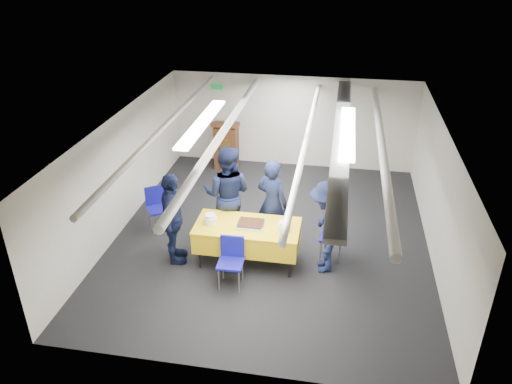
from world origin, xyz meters
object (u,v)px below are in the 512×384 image
sheet_cake (251,224)px  sailor_d (326,227)px  chair_right (336,233)px  podium (226,144)px  sailor_a (272,203)px  chair_near (231,256)px  sailor_b (227,194)px  sailor_c (173,219)px  chair_left (157,204)px  serving_table (247,235)px

sheet_cake → sailor_d: bearing=2.4°
chair_right → sailor_d: size_ratio=0.51×
sailor_d → sheet_cake: bearing=-95.8°
podium → sailor_a: bearing=-63.4°
chair_near → sailor_d: sailor_d is taller
podium → sailor_b: 3.36m
podium → sailor_d: 4.77m
podium → sailor_c: sailor_c is taller
sailor_c → sailor_d: 2.67m
chair_left → sailor_c: 1.32m
serving_table → sailor_d: (1.36, 0.04, 0.29)m
serving_table → chair_right: bearing=14.0°
podium → chair_left: size_ratio=1.44×
sheet_cake → sailor_b: sailor_b is taller
serving_table → sailor_a: size_ratio=1.06×
chair_left → chair_near: bearing=-39.5°
chair_left → sailor_c: (0.71, -1.07, 0.33)m
podium → chair_right: size_ratio=1.44×
sheet_cake → chair_right: 1.57m
podium → sailor_d: (2.66, -3.95, 0.23)m
serving_table → sailor_d: sailor_d is taller
chair_near → sailor_b: sailor_b is taller
chair_right → chair_near: bearing=-148.9°
podium → chair_near: (1.15, -4.63, -0.08)m
chair_left → sailor_c: size_ratio=0.50×
chair_near → chair_right: size_ratio=1.00×
sheet_cake → chair_near: (-0.21, -0.62, -0.28)m
sheet_cake → sailor_a: bearing=69.7°
sheet_cake → sailor_a: 0.78m
sailor_b → sailor_c: sailor_b is taller
serving_table → chair_left: size_ratio=2.12×
podium → sailor_a: sailor_a is taller
sheet_cake → podium: 4.23m
chair_right → sailor_c: size_ratio=0.50×
sailor_a → sheet_cake: bearing=92.8°
chair_left → sailor_a: (2.34, -0.18, 0.33)m
chair_right → sailor_d: (-0.19, -0.35, 0.32)m
sheet_cake → sailor_c: size_ratio=0.27×
sailor_a → sailor_c: same height
sheet_cake → sailor_c: sailor_c is taller
sailor_d → sailor_a: bearing=-131.6°
chair_left → sailor_c: bearing=-56.5°
chair_left → sailor_b: bearing=-6.1°
podium → chair_right: 4.59m
sheet_cake → sailor_c: 1.38m
chair_right → sailor_c: bearing=-168.9°
sailor_a → sailor_d: bearing=169.6°
chair_right → sailor_b: bearing=170.6°
sheet_cake → chair_left: 2.28m
chair_near → sailor_d: (1.51, 0.68, 0.32)m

